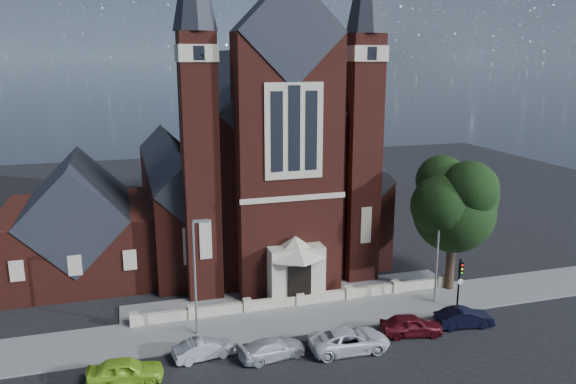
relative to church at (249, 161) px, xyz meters
name	(u,v)px	position (x,y,z in m)	size (l,w,h in m)	color
ground	(270,266)	(0.00, -7.94, -8.19)	(120.00, 120.00, 0.00)	black
pavement_strip	(308,317)	(0.00, -18.44, -8.19)	(60.00, 5.00, 0.12)	slate
forecourt_paving	(291,295)	(0.00, -14.44, -8.19)	(26.00, 3.00, 0.14)	slate
forecourt_wall	(299,306)	(0.00, -16.44, -8.19)	(24.00, 0.40, 0.90)	#B6AA91
church	(249,161)	(0.00, 0.00, 0.00)	(20.01, 34.90, 29.20)	#4F1D15
parish_hall	(79,229)	(-16.00, -4.94, -4.17)	(12.00, 12.20, 10.24)	#4F1D15
street_tree	(458,207)	(12.60, -17.23, -1.23)	(6.40, 6.60, 10.70)	black
street_lamp_left	(196,271)	(-7.91, -18.94, -3.59)	(1.16, 0.22, 8.09)	gray
street_lamp_right	(439,246)	(10.09, -18.94, -3.59)	(1.16, 0.22, 8.09)	gray
traffic_signal	(460,277)	(11.00, -20.52, -5.60)	(0.28, 0.42, 4.00)	black
car_lime_van	(125,371)	(-12.68, -23.33, -7.45)	(1.73, 4.29, 1.46)	#97D129
car_silver_a	(204,349)	(-7.99, -21.93, -7.56)	(1.32, 3.78, 1.25)	#9FA1A7
car_silver_b	(272,349)	(-3.89, -23.11, -7.57)	(1.73, 4.25, 1.23)	silver
car_white_suv	(349,340)	(1.03, -23.68, -7.46)	(2.40, 5.20, 1.44)	white
car_dark_red	(411,325)	(5.82, -22.93, -7.47)	(1.69, 4.20, 1.43)	#500D15
car_navy	(464,318)	(9.93, -22.92, -7.52)	(1.41, 4.04, 1.33)	black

